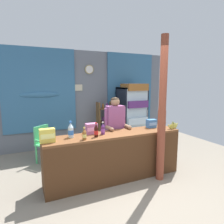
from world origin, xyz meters
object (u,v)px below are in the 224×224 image
at_px(snack_box_biscuit, 151,124).
at_px(banana_bunch, 173,126).
at_px(bottle_shelf_rack, 105,122).
at_px(soda_bottle_grape_soda, 103,129).
at_px(snack_box_wafer, 91,129).
at_px(stall_counter, 117,153).
at_px(soda_bottle_cola, 96,131).
at_px(timber_post, 162,113).
at_px(snack_box_instant_noodle, 47,136).
at_px(shopkeeper, 115,125).
at_px(soda_bottle_water, 71,131).
at_px(plastic_lawn_chair, 46,141).
at_px(drink_fridge, 132,111).
at_px(soda_bottle_iced_tea, 84,134).

height_order(snack_box_biscuit, banana_bunch, snack_box_biscuit).
height_order(bottle_shelf_rack, banana_bunch, bottle_shelf_rack).
xyz_separation_m(soda_bottle_grape_soda, snack_box_wafer, (-0.18, 0.14, -0.00)).
bearing_deg(soda_bottle_grape_soda, stall_counter, -30.26).
height_order(soda_bottle_cola, snack_box_wafer, soda_bottle_cola).
relative_size(timber_post, snack_box_instant_noodle, 11.26).
relative_size(shopkeeper, soda_bottle_grape_soda, 6.54).
bearing_deg(soda_bottle_grape_soda, soda_bottle_water, 175.88).
bearing_deg(timber_post, soda_bottle_cola, 165.89).
distance_m(stall_counter, plastic_lawn_chair, 1.88).
height_order(snack_box_instant_noodle, snack_box_biscuit, snack_box_instant_noodle).
height_order(timber_post, soda_bottle_grape_soda, timber_post).
bearing_deg(shopkeeper, drink_fridge, 48.51).
height_order(soda_bottle_water, soda_bottle_grape_soda, soda_bottle_water).
xyz_separation_m(plastic_lawn_chair, soda_bottle_iced_tea, (0.48, -1.57, 0.50)).
bearing_deg(plastic_lawn_chair, bottle_shelf_rack, 20.63).
distance_m(snack_box_wafer, snack_box_biscuit, 1.32).
relative_size(drink_fridge, bottle_shelf_rack, 1.42).
height_order(timber_post, soda_bottle_cola, timber_post).
bearing_deg(plastic_lawn_chair, drink_fridge, 9.39).
bearing_deg(bottle_shelf_rack, soda_bottle_grape_soda, -113.63).
height_order(soda_bottle_cola, banana_bunch, soda_bottle_cola).
bearing_deg(bottle_shelf_rack, soda_bottle_cola, -116.33).
xyz_separation_m(bottle_shelf_rack, soda_bottle_grape_soda, (-0.90, -2.05, 0.34)).
distance_m(shopkeeper, snack_box_wafer, 0.67).
xyz_separation_m(timber_post, bottle_shelf_rack, (-0.12, 2.47, -0.63)).
bearing_deg(banana_bunch, soda_bottle_cola, 176.86).
relative_size(shopkeeper, soda_bottle_cola, 5.99).
xyz_separation_m(shopkeeper, soda_bottle_iced_tea, (-0.85, -0.58, 0.03)).
bearing_deg(plastic_lawn_chair, shopkeeper, -36.50).
xyz_separation_m(timber_post, snack_box_wafer, (-1.20, 0.55, -0.29)).
bearing_deg(banana_bunch, plastic_lawn_chair, 146.27).
distance_m(drink_fridge, snack_box_instant_noodle, 3.28).
distance_m(bottle_shelf_rack, snack_box_biscuit, 2.01).
distance_m(bottle_shelf_rack, soda_bottle_iced_tea, 2.62).
xyz_separation_m(stall_counter, soda_bottle_iced_tea, (-0.64, -0.06, 0.44)).
xyz_separation_m(stall_counter, soda_bottle_cola, (-0.40, 0.02, 0.46)).
relative_size(plastic_lawn_chair, soda_bottle_grape_soda, 3.62).
bearing_deg(snack_box_wafer, soda_bottle_cola, -88.90).
bearing_deg(snack_box_wafer, snack_box_instant_noodle, -165.06).
relative_size(drink_fridge, soda_bottle_grape_soda, 7.67).
bearing_deg(timber_post, soda_bottle_iced_tea, 171.16).
distance_m(bottle_shelf_rack, plastic_lawn_chair, 1.92).
bearing_deg(soda_bottle_water, snack_box_biscuit, 1.30).
bearing_deg(snack_box_wafer, soda_bottle_water, -167.12).
distance_m(soda_bottle_grape_soda, snack_box_wafer, 0.22).
height_order(shopkeeper, soda_bottle_cola, shopkeeper).
relative_size(stall_counter, drink_fridge, 1.45).
height_order(soda_bottle_iced_tea, soda_bottle_grape_soda, soda_bottle_grape_soda).
height_order(soda_bottle_water, snack_box_biscuit, soda_bottle_water).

